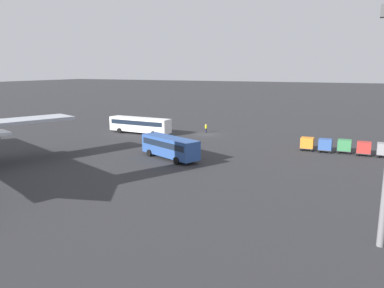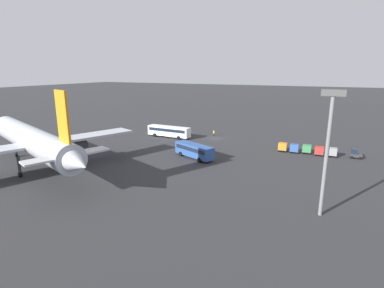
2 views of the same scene
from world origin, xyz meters
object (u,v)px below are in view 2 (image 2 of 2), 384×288
(shuttle_bus_near, at_px, (169,131))
(baggage_tug, at_px, (355,154))
(cargo_cart_grey, at_px, (332,152))
(cargo_cart_blue, at_px, (294,148))
(cargo_cart_green, at_px, (307,149))
(cargo_cart_red, at_px, (319,150))
(shuttle_bus_far, at_px, (194,150))
(airplane, at_px, (32,141))
(cargo_cart_orange, at_px, (283,147))
(worker_person, at_px, (214,133))

(shuttle_bus_near, bearing_deg, baggage_tug, -178.62)
(cargo_cart_grey, relative_size, cargo_cart_blue, 1.00)
(cargo_cart_green, bearing_deg, cargo_cart_blue, 12.64)
(shuttle_bus_near, bearing_deg, cargo_cart_red, 179.53)
(shuttle_bus_far, xyz_separation_m, cargo_cart_red, (-24.75, -13.76, -0.66))
(cargo_cart_grey, bearing_deg, airplane, 34.40)
(cargo_cart_orange, bearing_deg, cargo_cart_red, 179.45)
(shuttle_bus_near, relative_size, cargo_cart_grey, 6.33)
(cargo_cart_red, bearing_deg, shuttle_bus_far, 29.08)
(shuttle_bus_far, distance_m, worker_person, 22.91)
(shuttle_bus_near, xyz_separation_m, cargo_cart_blue, (-34.74, 2.12, -0.69))
(baggage_tug, distance_m, worker_person, 36.95)
(cargo_cart_red, distance_m, cargo_cart_green, 2.73)
(shuttle_bus_near, bearing_deg, cargo_cart_green, -179.82)
(cargo_cart_green, relative_size, cargo_cart_orange, 1.00)
(baggage_tug, bearing_deg, airplane, 29.09)
(airplane, height_order, cargo_cart_green, airplane)
(cargo_cart_orange, bearing_deg, worker_person, -22.60)
(airplane, distance_m, cargo_cart_green, 57.94)
(cargo_cart_green, distance_m, cargo_cart_orange, 5.37)
(airplane, height_order, worker_person, airplane)
(airplane, distance_m, worker_person, 47.97)
(shuttle_bus_near, height_order, worker_person, shuttle_bus_near)
(airplane, height_order, cargo_cart_orange, airplane)
(airplane, height_order, shuttle_bus_far, airplane)
(worker_person, bearing_deg, shuttle_bus_near, 30.71)
(airplane, height_order, cargo_cart_red, airplane)
(shuttle_bus_far, bearing_deg, cargo_cart_red, -127.45)
(shuttle_bus_far, bearing_deg, baggage_tug, -131.57)
(cargo_cart_grey, relative_size, cargo_cart_green, 1.00)
(cargo_cart_blue, bearing_deg, cargo_cart_grey, -178.91)
(airplane, relative_size, cargo_cart_green, 21.36)
(shuttle_bus_far, bearing_deg, cargo_cart_green, -123.55)
(cargo_cart_blue, bearing_deg, shuttle_bus_far, 35.28)
(cargo_cart_red, bearing_deg, cargo_cart_blue, 0.39)
(shuttle_bus_near, height_order, cargo_cart_grey, shuttle_bus_near)
(cargo_cart_orange, bearing_deg, shuttle_bus_near, -3.58)
(worker_person, height_order, cargo_cart_blue, cargo_cart_blue)
(shuttle_bus_far, relative_size, worker_person, 5.90)
(shuttle_bus_far, height_order, cargo_cart_orange, shuttle_bus_far)
(shuttle_bus_near, xyz_separation_m, cargo_cart_orange, (-32.07, 2.01, -0.69))
(shuttle_bus_near, height_order, cargo_cart_orange, shuttle_bus_near)
(baggage_tug, bearing_deg, worker_person, -15.65)
(cargo_cart_red, height_order, cargo_cart_blue, same)
(cargo_cart_green, bearing_deg, shuttle_bus_far, 32.98)
(cargo_cart_blue, relative_size, cargo_cart_orange, 1.00)
(airplane, xyz_separation_m, baggage_tug, (-55.61, -35.95, -5.12))
(baggage_tug, distance_m, cargo_cart_red, 7.39)
(cargo_cart_blue, bearing_deg, cargo_cart_red, -179.61)
(worker_person, height_order, cargo_cart_green, cargo_cart_green)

